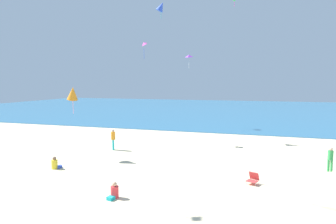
{
  "coord_description": "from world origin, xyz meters",
  "views": [
    {
      "loc": [
        5.2,
        -8.62,
        5.56
      ],
      "look_at": [
        0.0,
        8.13,
        3.81
      ],
      "focal_mm": 31.69,
      "sensor_mm": 36.0,
      "label": 1
    }
  ],
  "objects": [
    {
      "name": "person_3",
      "position": [
        9.47,
        11.45,
        0.91
      ],
      "size": [
        0.43,
        0.43,
        1.58
      ],
      "rotation": [
        0.0,
        0.0,
        4.18
      ],
      "color": "green",
      "rests_on": "ground_plane"
    },
    {
      "name": "ocean_water",
      "position": [
        0.0,
        53.53,
        0.03
      ],
      "size": [
        120.0,
        60.0,
        0.05
      ],
      "primitive_type": "cube",
      "color": "teal",
      "rests_on": "ground_plane"
    },
    {
      "name": "beach_chair_far_left",
      "position": [
        4.97,
        7.88,
        0.31
      ],
      "size": [
        0.74,
        0.77,
        0.65
      ],
      "rotation": [
        0.0,
        0.0,
        4.31
      ],
      "color": "#D13D3D",
      "rests_on": "ground_plane"
    },
    {
      "name": "kite_blue",
      "position": [
        -4.35,
        19.84,
        12.99
      ],
      "size": [
        1.12,
        0.85,
        1.7
      ],
      "rotation": [
        0.0,
        0.0,
        4.84
      ],
      "color": "blue"
    },
    {
      "name": "person_4",
      "position": [
        -1.38,
        3.8,
        0.3
      ],
      "size": [
        0.47,
        0.69,
        0.8
      ],
      "rotation": [
        0.0,
        0.0,
        4.49
      ],
      "color": "red",
      "rests_on": "ground_plane"
    },
    {
      "name": "person_0",
      "position": [
        -7.33,
        7.1,
        0.3
      ],
      "size": [
        0.62,
        0.72,
        0.8
      ],
      "rotation": [
        0.0,
        0.0,
        1.01
      ],
      "color": "yellow",
      "rests_on": "ground_plane"
    },
    {
      "name": "kite_magenta",
      "position": [
        -5.26,
        17.37,
        9.13
      ],
      "size": [
        0.79,
        0.79,
        1.61
      ],
      "rotation": [
        0.0,
        0.0,
        5.5
      ],
      "color": "#DB3DA8"
    },
    {
      "name": "ground_plane",
      "position": [
        0.0,
        10.0,
        0.0
      ],
      "size": [
        120.0,
        120.0,
        0.0
      ],
      "primitive_type": "plane",
      "color": "beige"
    },
    {
      "name": "person_1",
      "position": [
        -6.28,
        13.07,
        1.0
      ],
      "size": [
        0.47,
        0.47,
        1.73
      ],
      "rotation": [
        0.0,
        0.0,
        3.69
      ],
      "color": "#19ADB2",
      "rests_on": "ground_plane"
    },
    {
      "name": "kite_orange",
      "position": [
        -7.85,
        9.96,
        4.77
      ],
      "size": [
        1.24,
        1.2,
        2.04
      ],
      "rotation": [
        0.0,
        0.0,
        4.08
      ],
      "color": "orange"
    },
    {
      "name": "kite_purple",
      "position": [
        -3.28,
        27.37,
        8.79
      ],
      "size": [
        0.93,
        0.77,
        1.8
      ],
      "rotation": [
        0.0,
        0.0,
        6.08
      ],
      "color": "purple"
    }
  ]
}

